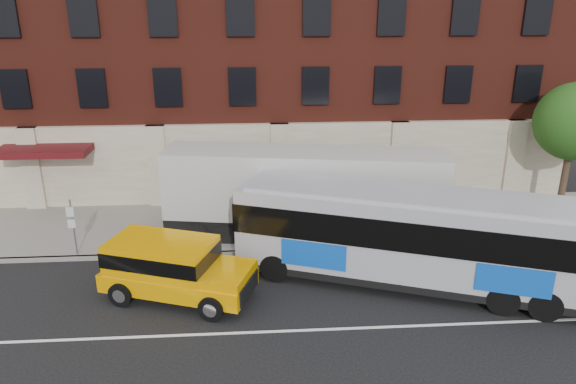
{
  "coord_description": "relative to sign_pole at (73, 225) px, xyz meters",
  "views": [
    {
      "loc": [
        -1.36,
        -13.9,
        9.83
      ],
      "look_at": [
        -0.02,
        5.5,
        2.86
      ],
      "focal_mm": 33.52,
      "sensor_mm": 36.0,
      "label": 1
    }
  ],
  "objects": [
    {
      "name": "ground",
      "position": [
        8.5,
        -6.15,
        -1.45
      ],
      "size": [
        120.0,
        120.0,
        0.0
      ],
      "primitive_type": "plane",
      "color": "black",
      "rests_on": "ground"
    },
    {
      "name": "sidewalk",
      "position": [
        8.5,
        2.85,
        -1.38
      ],
      "size": [
        60.0,
        6.0,
        0.15
      ],
      "primitive_type": "cube",
      "color": "gray",
      "rests_on": "ground"
    },
    {
      "name": "kerb",
      "position": [
        8.5,
        -0.15,
        -1.38
      ],
      "size": [
        60.0,
        0.25,
        0.15
      ],
      "primitive_type": "cube",
      "color": "gray",
      "rests_on": "ground"
    },
    {
      "name": "lane_line",
      "position": [
        8.5,
        -5.65,
        -1.45
      ],
      "size": [
        60.0,
        0.12,
        0.01
      ],
      "primitive_type": "cube",
      "color": "white",
      "rests_on": "ground"
    },
    {
      "name": "building",
      "position": [
        8.49,
        10.77,
        6.13
      ],
      "size": [
        30.0,
        12.1,
        15.0
      ],
      "color": "#571D14",
      "rests_on": "sidewalk"
    },
    {
      "name": "sign_pole",
      "position": [
        0.0,
        0.0,
        0.0
      ],
      "size": [
        0.3,
        0.2,
        2.5
      ],
      "color": "gray",
      "rests_on": "ground"
    },
    {
      "name": "street_tree",
      "position": [
        22.04,
        3.34,
        2.96
      ],
      "size": [
        3.6,
        3.6,
        6.2
      ],
      "color": "#322219",
      "rests_on": "sidewalk"
    },
    {
      "name": "city_bus",
      "position": [
        12.9,
        -2.97,
        0.5
      ],
      "size": [
        13.04,
        7.07,
        3.53
      ],
      "color": "#A8A8B3",
      "rests_on": "ground"
    },
    {
      "name": "yellow_suv",
      "position": [
        4.26,
        -3.22,
        -0.26
      ],
      "size": [
        5.58,
        3.72,
        2.08
      ],
      "color": "#F9A400",
      "rests_on": "ground"
    },
    {
      "name": "shipping_container",
      "position": [
        9.31,
        1.35,
        0.49
      ],
      "size": [
        12.01,
        4.29,
        3.93
      ],
      "color": "black",
      "rests_on": "ground"
    }
  ]
}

